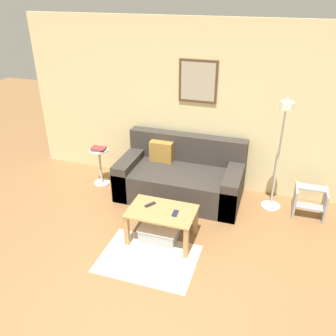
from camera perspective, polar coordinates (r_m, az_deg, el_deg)
The scene contains 12 objects.
ground_plane at distance 3.81m, azimuth -7.29°, elevation -23.36°, with size 16.00×16.00×0.00m, color olive.
wall_back at distance 5.46m, azimuth 4.95°, elevation 9.73°, with size 5.60×0.09×2.55m.
area_rug at distance 4.41m, azimuth -3.18°, elevation -14.26°, with size 1.15×0.84×0.01m, color beige.
couch at distance 5.43m, azimuth 2.05°, elevation -1.54°, with size 1.84×0.96×0.88m.
coffee_table at distance 4.48m, azimuth -1.00°, elevation -7.80°, with size 0.84×0.54×0.44m.
storage_bin at distance 4.65m, azimuth -1.35°, elevation -10.21°, with size 0.49×0.37×0.19m.
floor_lamp at distance 4.96m, azimuth 17.48°, elevation 2.94°, with size 0.28×0.45×1.66m.
side_table at distance 5.82m, azimuth -10.84°, elevation 0.72°, with size 0.30×0.30×0.61m.
book_stack at distance 5.69m, azimuth -11.13°, elevation 3.08°, with size 0.22×0.18×0.05m.
remote_control at distance 4.53m, azimuth -2.88°, elevation -5.87°, with size 0.04×0.15×0.02m, color #232328.
cell_phone at distance 4.37m, azimuth 1.17°, elevation -7.27°, with size 0.07×0.14×0.01m, color #1E2338.
step_stool at distance 5.39m, azimuth 21.79°, elevation -4.93°, with size 0.43×0.37×0.42m.
Camera 1 is at (1.15, -2.12, 2.95)m, focal length 38.00 mm.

